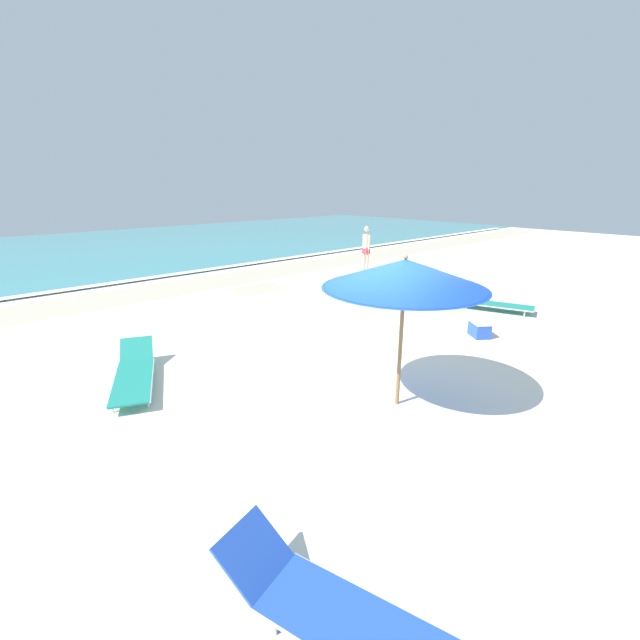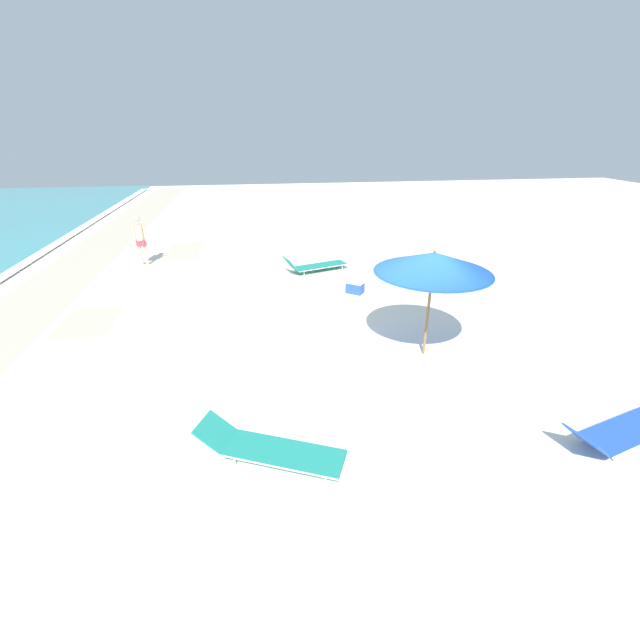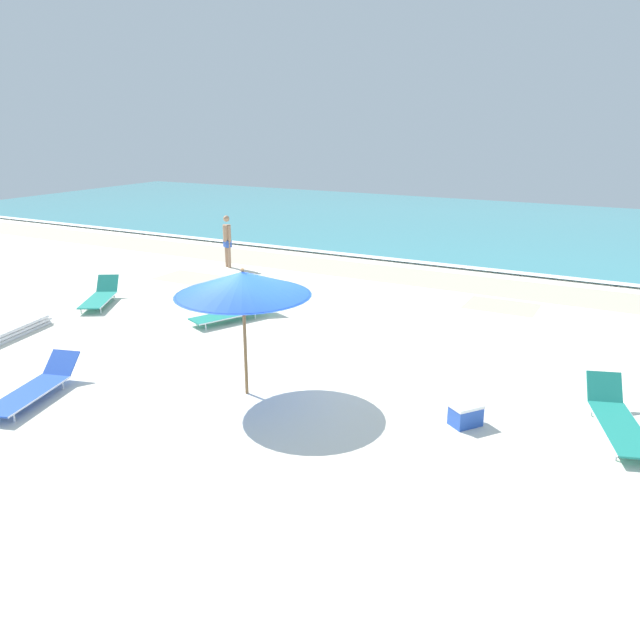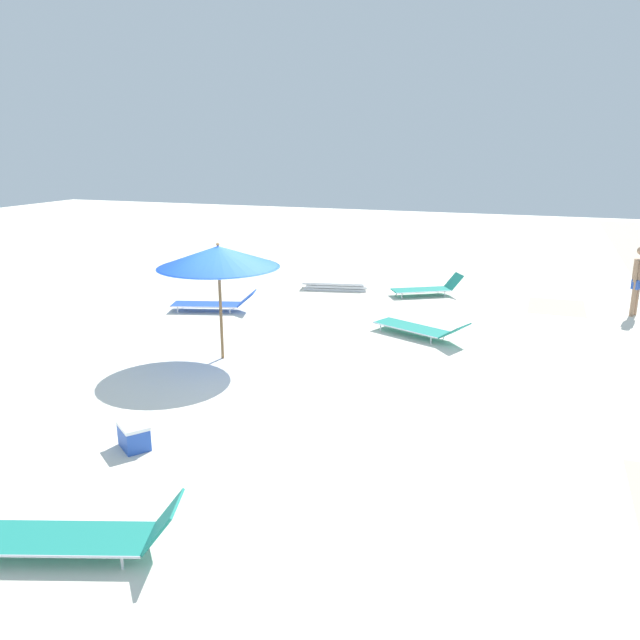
{
  "view_description": "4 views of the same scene",
  "coord_description": "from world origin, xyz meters",
  "px_view_note": "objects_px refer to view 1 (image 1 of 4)",
  "views": [
    {
      "loc": [
        -5.1,
        -4.24,
        3.32
      ],
      "look_at": [
        -0.16,
        1.12,
        1.0
      ],
      "focal_mm": 24.0,
      "sensor_mm": 36.0,
      "label": 1
    },
    {
      "loc": [
        -7.97,
        2.89,
        4.63
      ],
      "look_at": [
        -0.22,
        1.72,
        1.03
      ],
      "focal_mm": 24.0,
      "sensor_mm": 36.0,
      "label": 2
    },
    {
      "loc": [
        6.05,
        -9.24,
        4.8
      ],
      "look_at": [
        0.53,
        1.06,
        1.04
      ],
      "focal_mm": 35.0,
      "sensor_mm": 36.0,
      "label": 3
    },
    {
      "loc": [
        10.53,
        5.29,
        4.19
      ],
      "look_at": [
        0.26,
        1.62,
        1.11
      ],
      "focal_mm": 35.0,
      "sensor_mm": 36.0,
      "label": 4
    }
  ],
  "objects_px": {
    "sun_lounger_under_umbrella": "(342,616)",
    "beach_umbrella": "(405,274)",
    "sun_lounger_near_water_left": "(134,373)",
    "cooler_box": "(480,329)",
    "sun_lounger_near_water_right": "(488,302)",
    "beachgoer_shoreline_child": "(366,246)"
  },
  "relations": [
    {
      "from": "sun_lounger_under_umbrella",
      "to": "beachgoer_shoreline_child",
      "type": "bearing_deg",
      "value": 24.81
    },
    {
      "from": "sun_lounger_near_water_left",
      "to": "beachgoer_shoreline_child",
      "type": "height_order",
      "value": "beachgoer_shoreline_child"
    },
    {
      "from": "sun_lounger_near_water_left",
      "to": "cooler_box",
      "type": "relative_size",
      "value": 3.77
    },
    {
      "from": "sun_lounger_under_umbrella",
      "to": "beachgoer_shoreline_child",
      "type": "height_order",
      "value": "beachgoer_shoreline_child"
    },
    {
      "from": "sun_lounger_near_water_left",
      "to": "sun_lounger_near_water_right",
      "type": "relative_size",
      "value": 1.0
    },
    {
      "from": "beach_umbrella",
      "to": "sun_lounger_near_water_right",
      "type": "relative_size",
      "value": 1.04
    },
    {
      "from": "cooler_box",
      "to": "sun_lounger_near_water_right",
      "type": "bearing_deg",
      "value": 149.37
    },
    {
      "from": "beach_umbrella",
      "to": "cooler_box",
      "type": "height_order",
      "value": "beach_umbrella"
    },
    {
      "from": "beachgoer_shoreline_child",
      "to": "sun_lounger_under_umbrella",
      "type": "bearing_deg",
      "value": 143.14
    },
    {
      "from": "beach_umbrella",
      "to": "beachgoer_shoreline_child",
      "type": "relative_size",
      "value": 1.37
    },
    {
      "from": "sun_lounger_under_umbrella",
      "to": "beach_umbrella",
      "type": "bearing_deg",
      "value": 15.28
    },
    {
      "from": "beach_umbrella",
      "to": "sun_lounger_near_water_left",
      "type": "bearing_deg",
      "value": 128.63
    },
    {
      "from": "sun_lounger_under_umbrella",
      "to": "sun_lounger_near_water_right",
      "type": "distance_m",
      "value": 10.01
    },
    {
      "from": "sun_lounger_near_water_left",
      "to": "cooler_box",
      "type": "height_order",
      "value": "sun_lounger_near_water_left"
    },
    {
      "from": "sun_lounger_near_water_right",
      "to": "cooler_box",
      "type": "relative_size",
      "value": 3.78
    },
    {
      "from": "sun_lounger_near_water_left",
      "to": "cooler_box",
      "type": "bearing_deg",
      "value": 1.03
    },
    {
      "from": "sun_lounger_near_water_left",
      "to": "sun_lounger_near_water_right",
      "type": "bearing_deg",
      "value": 11.91
    },
    {
      "from": "beach_umbrella",
      "to": "cooler_box",
      "type": "xyz_separation_m",
      "value": [
        3.89,
        0.67,
        -1.9
      ]
    },
    {
      "from": "sun_lounger_near_water_right",
      "to": "cooler_box",
      "type": "xyz_separation_m",
      "value": [
        -2.21,
        -0.93,
        -0.03
      ]
    },
    {
      "from": "sun_lounger_under_umbrella",
      "to": "sun_lounger_near_water_left",
      "type": "bearing_deg",
      "value": 69.23
    },
    {
      "from": "sun_lounger_under_umbrella",
      "to": "sun_lounger_near_water_left",
      "type": "relative_size",
      "value": 0.98
    },
    {
      "from": "beachgoer_shoreline_child",
      "to": "sun_lounger_near_water_right",
      "type": "bearing_deg",
      "value": 176.71
    }
  ]
}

